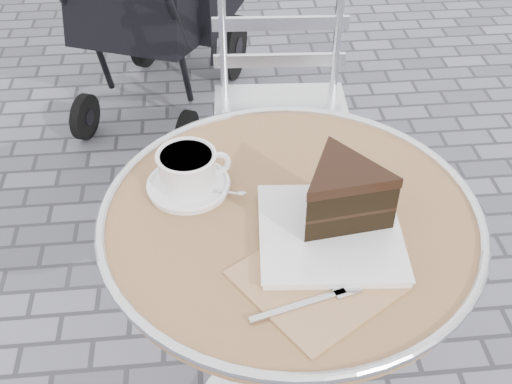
{
  "coord_description": "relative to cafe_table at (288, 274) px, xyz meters",
  "views": [
    {
      "loc": [
        -0.15,
        -0.87,
        1.54
      ],
      "look_at": [
        -0.06,
        0.01,
        0.78
      ],
      "focal_mm": 45.0,
      "sensor_mm": 36.0,
      "label": 1
    }
  ],
  "objects": [
    {
      "name": "cafe_table",
      "position": [
        0.0,
        0.0,
        0.0
      ],
      "size": [
        0.72,
        0.72,
        0.74
      ],
      "color": "silver",
      "rests_on": "ground"
    },
    {
      "name": "cappuccino_set",
      "position": [
        -0.19,
        0.09,
        0.2
      ],
      "size": [
        0.18,
        0.16,
        0.08
      ],
      "rotation": [
        0.0,
        0.0,
        0.21
      ],
      "color": "white",
      "rests_on": "cafe_table"
    },
    {
      "name": "cake_plate_set",
      "position": [
        0.08,
        -0.05,
        0.23
      ],
      "size": [
        0.35,
        0.41,
        0.13
      ],
      "rotation": [
        0.0,
        0.0,
        -0.08
      ],
      "color": "tan",
      "rests_on": "cafe_table"
    },
    {
      "name": "bistro_chair",
      "position": [
        0.09,
        0.78,
        -0.01
      ],
      "size": [
        0.43,
        0.43,
        0.89
      ],
      "rotation": [
        0.0,
        0.0,
        -0.06
      ],
      "color": "silver",
      "rests_on": "ground"
    }
  ]
}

